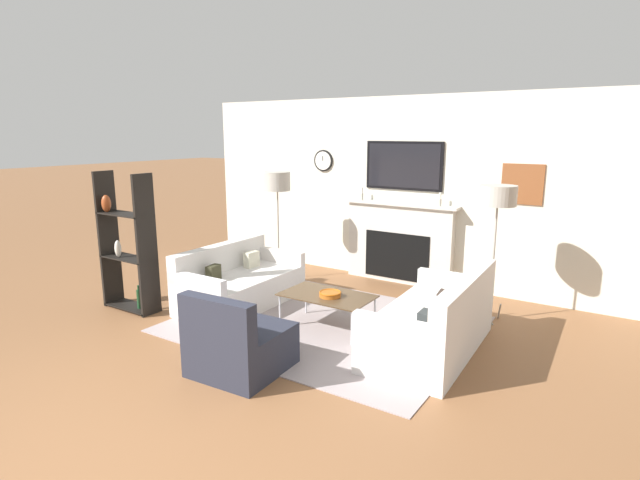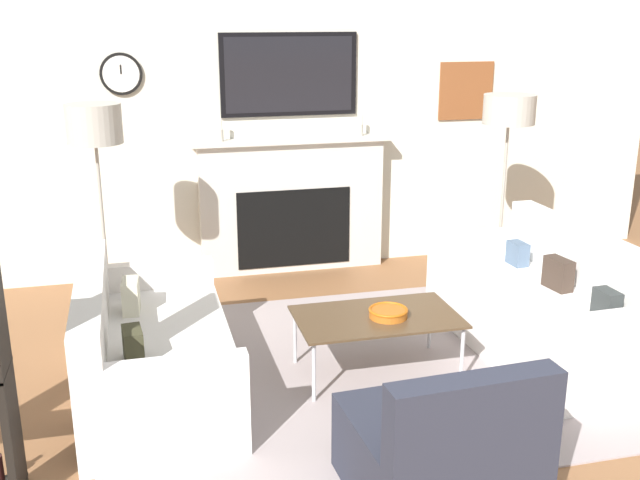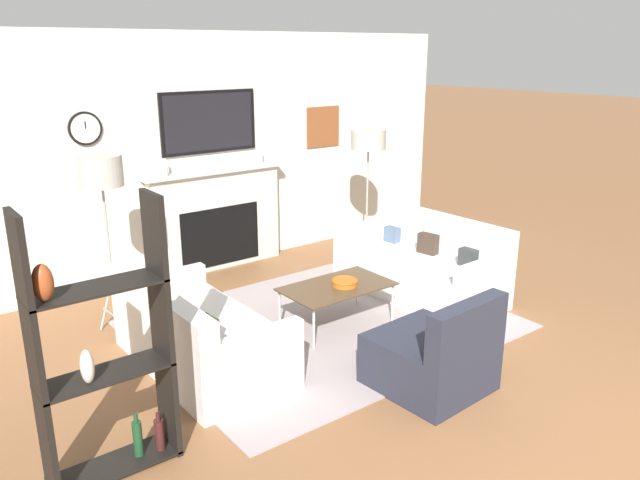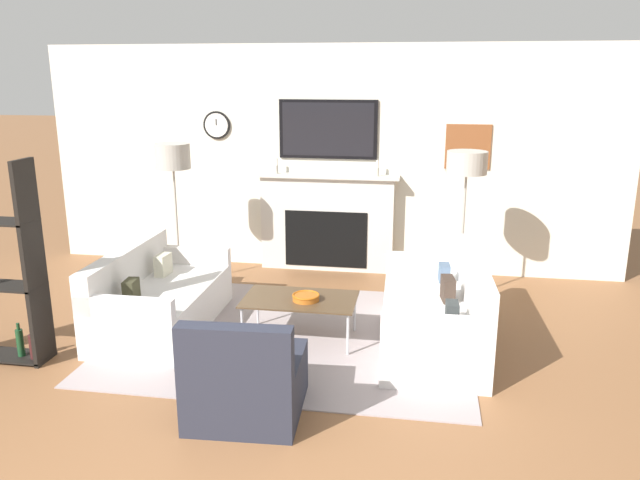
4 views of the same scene
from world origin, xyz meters
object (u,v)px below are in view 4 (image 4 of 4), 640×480
(armchair, at_px, (246,381))
(decorative_bowl, at_px, (306,297))
(coffee_table, at_px, (300,301))
(floor_lamp_left, at_px, (173,158))
(couch_left, at_px, (158,300))
(floor_lamp_right, at_px, (467,165))
(couch_right, at_px, (437,315))

(armchair, bearing_deg, decorative_bowl, 81.72)
(coffee_table, distance_m, floor_lamp_left, 2.35)
(couch_left, bearing_deg, decorative_bowl, -4.67)
(armchair, distance_m, decorative_bowl, 1.32)
(coffee_table, height_order, floor_lamp_right, floor_lamp_right)
(floor_lamp_left, bearing_deg, decorative_bowl, -36.94)
(couch_right, distance_m, decorative_bowl, 1.18)
(decorative_bowl, distance_m, floor_lamp_left, 2.39)
(couch_right, distance_m, coffee_table, 1.23)
(coffee_table, bearing_deg, decorative_bowl, -30.29)
(floor_lamp_left, height_order, floor_lamp_right, floor_lamp_left)
(decorative_bowl, bearing_deg, armchair, -98.28)
(coffee_table, relative_size, floor_lamp_right, 0.63)
(couch_left, relative_size, floor_lamp_right, 1.02)
(armchair, height_order, floor_lamp_left, floor_lamp_left)
(floor_lamp_right, bearing_deg, floor_lamp_left, 180.00)
(coffee_table, height_order, floor_lamp_left, floor_lamp_left)
(couch_left, xyz_separation_m, coffee_table, (1.40, -0.08, 0.11))
(couch_left, relative_size, couch_right, 0.92)
(couch_left, relative_size, floor_lamp_left, 1.01)
(couch_right, bearing_deg, coffee_table, -176.04)
(couch_left, distance_m, decorative_bowl, 1.48)
(couch_left, height_order, couch_right, couch_right)
(couch_right, distance_m, floor_lamp_left, 3.33)
(floor_lamp_left, bearing_deg, armchair, -59.38)
(couch_right, bearing_deg, armchair, -133.67)
(couch_left, xyz_separation_m, decorative_bowl, (1.47, -0.12, 0.17))
(floor_lamp_right, bearing_deg, decorative_bowl, -137.64)
(decorative_bowl, xyz_separation_m, floor_lamp_right, (1.42, 1.29, 1.03))
(couch_right, bearing_deg, floor_lamp_left, 157.88)
(couch_right, height_order, coffee_table, couch_right)
(floor_lamp_left, relative_size, floor_lamp_right, 1.01)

